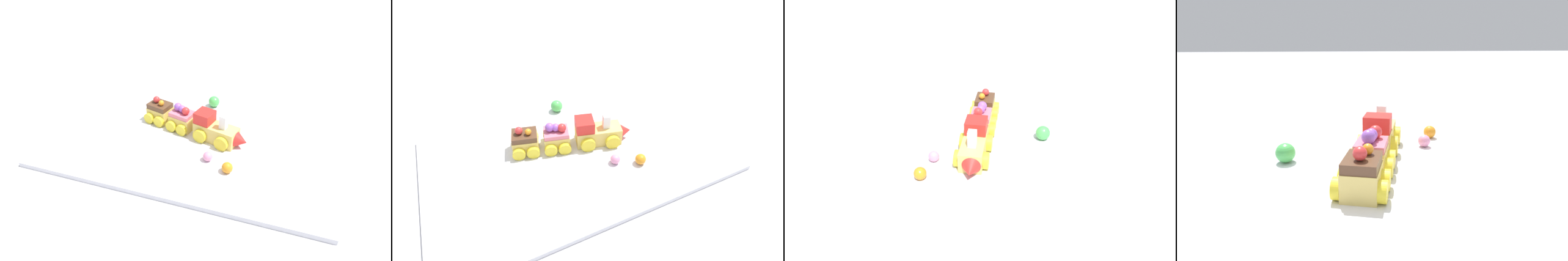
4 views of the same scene
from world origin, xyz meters
TOP-DOWN VIEW (x-y plane):
  - ground_plane at (0.00, 0.00)m, footprint 10.00×10.00m
  - display_board at (0.00, 0.00)m, footprint 0.66×0.40m
  - cake_train_locomotive at (0.07, 0.01)m, footprint 0.14×0.09m
  - cake_car_strawberry at (-0.03, 0.04)m, footprint 0.08×0.08m
  - cake_car_chocolate at (-0.10, 0.06)m, footprint 0.08×0.08m
  - gumball_orange at (0.12, -0.09)m, footprint 0.02×0.02m
  - gumball_pink at (0.07, -0.07)m, footprint 0.02×0.02m
  - gumball_green at (0.02, 0.17)m, footprint 0.03×0.03m

SIDE VIEW (x-z plane):
  - ground_plane at x=0.00m, z-range 0.00..0.00m
  - display_board at x=0.00m, z-range 0.00..0.01m
  - gumball_pink at x=0.07m, z-range 0.01..0.03m
  - gumball_orange at x=0.12m, z-range 0.01..0.04m
  - gumball_green at x=0.02m, z-range 0.01..0.04m
  - cake_car_chocolate at x=-0.10m, z-range 0.00..0.07m
  - cake_car_strawberry at x=-0.03m, z-range 0.00..0.07m
  - cake_train_locomotive at x=0.07m, z-range 0.00..0.07m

